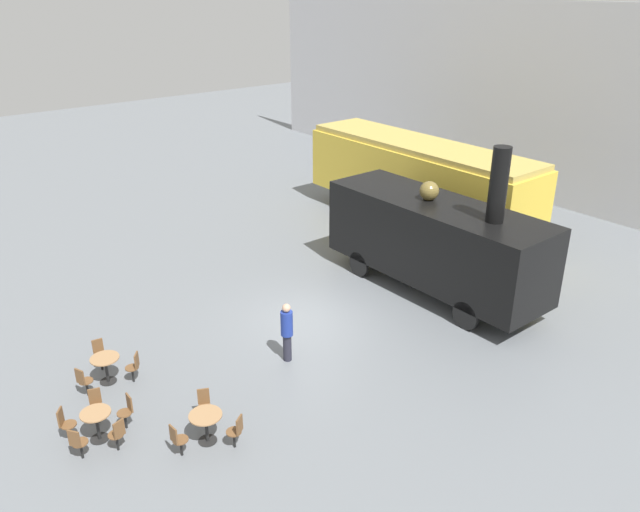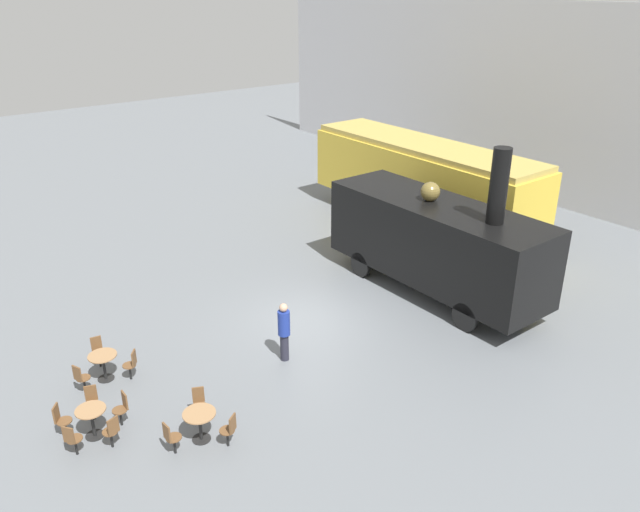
% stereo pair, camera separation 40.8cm
% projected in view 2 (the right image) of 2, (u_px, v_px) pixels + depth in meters
% --- Properties ---
extents(ground_plane, '(80.00, 80.00, 0.00)m').
position_uv_depth(ground_plane, '(311.00, 318.00, 19.73)').
color(ground_plane, slate).
extents(backdrop_wall, '(44.00, 0.15, 9.00)m').
position_uv_depth(backdrop_wall, '(602.00, 115.00, 26.64)').
color(backdrop_wall, silver).
rests_on(backdrop_wall, ground_plane).
extents(passenger_coach_vintage, '(10.95, 2.75, 3.66)m').
position_uv_depth(passenger_coach_vintage, '(423.00, 177.00, 26.16)').
color(passenger_coach_vintage, gold).
rests_on(passenger_coach_vintage, ground_plane).
extents(steam_locomotive, '(8.02, 2.49, 5.46)m').
position_uv_depth(steam_locomotive, '(436.00, 240.00, 20.66)').
color(steam_locomotive, black).
rests_on(steam_locomotive, ground_plane).
extents(cafe_table_near, '(0.77, 0.77, 0.75)m').
position_uv_depth(cafe_table_near, '(200.00, 420.00, 14.32)').
color(cafe_table_near, black).
rests_on(cafe_table_near, ground_plane).
extents(cafe_table_mid, '(0.70, 0.70, 0.76)m').
position_uv_depth(cafe_table_mid, '(92.00, 417.00, 14.44)').
color(cafe_table_mid, black).
rests_on(cafe_table_mid, ground_plane).
extents(cafe_table_far, '(0.75, 0.75, 0.75)m').
position_uv_depth(cafe_table_far, '(103.00, 361.00, 16.52)').
color(cafe_table_far, black).
rests_on(cafe_table_far, ground_plane).
extents(cafe_chair_0, '(0.40, 0.39, 0.87)m').
position_uv_depth(cafe_chair_0, '(199.00, 402.00, 15.02)').
color(cafe_chair_0, black).
rests_on(cafe_chair_0, ground_plane).
extents(cafe_chair_1, '(0.36, 0.36, 0.87)m').
position_uv_depth(cafe_chair_1, '(171.00, 436.00, 13.88)').
color(cafe_chair_1, black).
rests_on(cafe_chair_1, ground_plane).
extents(cafe_chair_2, '(0.40, 0.40, 0.87)m').
position_uv_depth(cafe_chair_2, '(230.00, 428.00, 14.13)').
color(cafe_chair_2, black).
rests_on(cafe_chair_2, ground_plane).
extents(cafe_chair_3, '(0.36, 0.36, 0.87)m').
position_uv_depth(cafe_chair_3, '(122.00, 407.00, 14.85)').
color(cafe_chair_3, black).
rests_on(cafe_chair_3, ground_plane).
extents(cafe_chair_4, '(0.39, 0.37, 0.87)m').
position_uv_depth(cafe_chair_4, '(92.00, 400.00, 15.08)').
color(cafe_chair_4, black).
rests_on(cafe_chair_4, ground_plane).
extents(cafe_chair_5, '(0.40, 0.40, 0.87)m').
position_uv_depth(cafe_chair_5, '(61.00, 419.00, 14.45)').
color(cafe_chair_5, black).
rests_on(cafe_chair_5, ground_plane).
extents(cafe_chair_6, '(0.40, 0.40, 0.87)m').
position_uv_depth(cafe_chair_6, '(72.00, 438.00, 13.83)').
color(cafe_chair_6, black).
rests_on(cafe_chair_6, ground_plane).
extents(cafe_chair_7, '(0.39, 0.37, 0.87)m').
position_uv_depth(cafe_chair_7, '(112.00, 430.00, 14.08)').
color(cafe_chair_7, black).
rests_on(cafe_chair_7, ground_plane).
extents(cafe_chair_8, '(0.37, 0.36, 0.87)m').
position_uv_depth(cafe_chair_8, '(98.00, 349.00, 17.14)').
color(cafe_chair_8, black).
rests_on(cafe_chair_8, ground_plane).
extents(cafe_chair_9, '(0.38, 0.39, 0.87)m').
position_uv_depth(cafe_chair_9, '(81.00, 377.00, 15.95)').
color(cafe_chair_9, black).
rests_on(cafe_chair_9, ground_plane).
extents(cafe_chair_10, '(0.40, 0.41, 0.87)m').
position_uv_depth(cafe_chair_10, '(132.00, 363.00, 16.53)').
color(cafe_chair_10, black).
rests_on(cafe_chair_10, ground_plane).
extents(visitor_person, '(0.34, 0.34, 1.78)m').
position_uv_depth(visitor_person, '(284.00, 330.00, 17.21)').
color(visitor_person, '#262633').
rests_on(visitor_person, ground_plane).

